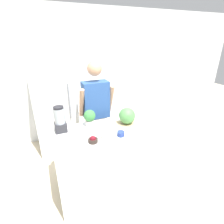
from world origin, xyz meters
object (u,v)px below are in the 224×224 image
person (96,113)px  bowl_cream (108,135)px  watermelon (127,116)px  blender (60,120)px  bowl_small_blue (121,134)px  potted_plant (90,117)px  refrigerator (55,106)px  bowl_cherries (93,140)px

person → bowl_cream: size_ratio=10.16×
watermelon → blender: blender is taller
bowl_small_blue → potted_plant: potted_plant is taller
bowl_cream → bowl_small_blue: size_ratio=1.86×
refrigerator → watermelon: bearing=-54.7°
bowl_cherries → bowl_small_blue: bearing=0.2°
person → blender: size_ratio=4.97×
person → bowl_cream: (-0.11, -0.80, 0.04)m
person → potted_plant: bearing=-118.6°
bowl_cream → refrigerator: bearing=108.2°
refrigerator → bowl_cherries: refrigerator is taller
blender → bowl_cream: bearing=-37.7°
person → watermelon: person is taller
bowl_cherries → bowl_cream: bowl_cream is taller
watermelon → blender: size_ratio=0.66×
blender → bowl_cherries: bearing=-53.3°
watermelon → bowl_cream: size_ratio=1.36×
bowl_cherries → bowl_cream: (0.20, 0.02, 0.00)m
bowl_cherries → blender: bearing=126.7°
watermelon → bowl_cherries: watermelon is taller
refrigerator → bowl_cream: size_ratio=10.30×
person → blender: bearing=-146.3°
refrigerator → potted_plant: size_ratio=7.45×
watermelon → bowl_small_blue: size_ratio=2.52×
person → watermelon: 0.64m
bowl_cherries → potted_plant: size_ratio=0.50×
watermelon → blender: bearing=170.3°
bowl_cherries → bowl_cream: bearing=7.0°
watermelon → refrigerator: bearing=125.3°
refrigerator → potted_plant: (0.37, -1.06, 0.15)m
potted_plant → watermelon: bearing=-17.3°
bowl_small_blue → watermelon: bearing=50.1°
bowl_cherries → bowl_cream: size_ratio=0.68×
person → bowl_cherries: bearing=-110.4°
bowl_cream → bowl_small_blue: bowl_cream is taller
refrigerator → blender: 1.08m
refrigerator → person: 0.88m
bowl_small_blue → bowl_cherries: bearing=-179.8°
watermelon → bowl_cherries: size_ratio=1.98×
refrigerator → bowl_small_blue: (0.65, -1.48, 0.06)m
refrigerator → watermelon: refrigerator is taller
bowl_cream → bowl_small_blue: (0.17, -0.02, -0.00)m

